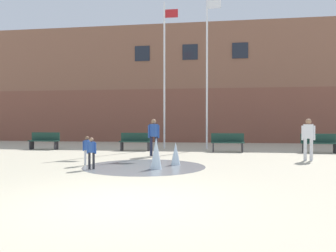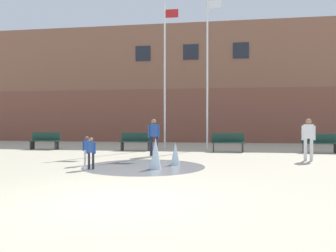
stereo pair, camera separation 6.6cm
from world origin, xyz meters
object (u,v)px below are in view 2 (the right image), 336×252
park_bench_left_of_flagpoles (136,141)px  park_bench_center (319,143)px  child_running (87,148)px  park_bench_under_left_flagpole (228,142)px  teen_by_trashcan (308,136)px  child_in_fountain (91,151)px  park_bench_far_left (45,140)px  flagpole_left (165,71)px  adult_near_bench (154,134)px  flagpole_right (208,67)px

park_bench_left_of_flagpoles → park_bench_center: same height
child_running → park_bench_left_of_flagpoles: bearing=179.0°
park_bench_under_left_flagpole → park_bench_center: size_ratio=1.00×
park_bench_left_of_flagpoles → teen_by_trashcan: 8.25m
park_bench_under_left_flagpole → child_in_fountain: (-4.40, -6.61, 0.10)m
park_bench_far_left → child_in_fountain: bearing=-51.9°
park_bench_left_of_flagpoles → flagpole_left: size_ratio=0.20×
child_running → flagpole_left: bearing=169.5°
teen_by_trashcan → child_in_fountain: size_ratio=1.61×
adult_near_bench → flagpole_left: bearing=-52.2°
teen_by_trashcan → child_in_fountain: teen_by_trashcan is taller
child_in_fountain → park_bench_under_left_flagpole: bearing=-96.3°
park_bench_left_of_flagpoles → child_running: child_running is taller
child_running → child_in_fountain: size_ratio=1.00×
adult_near_bench → park_bench_center: bearing=-125.1°
park_bench_far_left → child_running: size_ratio=1.62×
park_bench_far_left → flagpole_left: flagpole_left is taller
park_bench_far_left → park_bench_left_of_flagpoles: bearing=-0.1°
park_bench_center → adult_near_bench: 7.93m
adult_near_bench → flagpole_left: size_ratio=0.20×
flagpole_right → park_bench_left_of_flagpoles: bearing=-157.6°
flagpole_left → park_bench_under_left_flagpole: bearing=-24.8°
park_bench_far_left → child_in_fountain: size_ratio=1.62×
teen_by_trashcan → flagpole_left: (-6.23, 4.83, 3.33)m
child_in_fountain → flagpole_right: 9.65m
park_bench_left_of_flagpoles → child_running: bearing=-92.5°
adult_near_bench → flagpole_left: flagpole_left is taller
child_running → teen_by_trashcan: bearing=108.9°
park_bench_left_of_flagpoles → teen_by_trashcan: teen_by_trashcan is taller
park_bench_under_left_flagpole → park_bench_center: 4.27m
park_bench_center → adult_near_bench: adult_near_bench is taller
flagpole_left → park_bench_left_of_flagpoles: bearing=-131.0°
flagpole_left → child_in_fountain: bearing=-97.3°
park_bench_left_of_flagpoles → flagpole_right: (3.62, 1.49, 3.98)m
park_bench_under_left_flagpole → teen_by_trashcan: 4.40m
park_bench_under_left_flagpole → child_in_fountain: child_in_fountain is taller
park_bench_center → flagpole_left: flagpole_left is taller
park_bench_far_left → park_bench_under_left_flagpole: 9.64m
park_bench_left_of_flagpoles → flagpole_left: flagpole_left is taller
park_bench_center → teen_by_trashcan: (-1.39, -3.37, 0.45)m
flagpole_right → flagpole_left: bearing=180.0°
park_bench_far_left → park_bench_center: size_ratio=1.00×
child_running → flagpole_left: (1.55, 7.27, 3.69)m
teen_by_trashcan → adult_near_bench: bearing=11.2°
child_running → child_in_fountain: (0.50, -0.88, 0.00)m
child_in_fountain → adult_near_bench: bearing=-78.7°
park_bench_left_of_flagpoles → flagpole_right: 5.59m
park_bench_under_left_flagpole → adult_near_bench: adult_near_bench is taller
child_in_fountain → flagpole_left: flagpole_left is taller
park_bench_under_left_flagpole → flagpole_left: flagpole_left is taller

